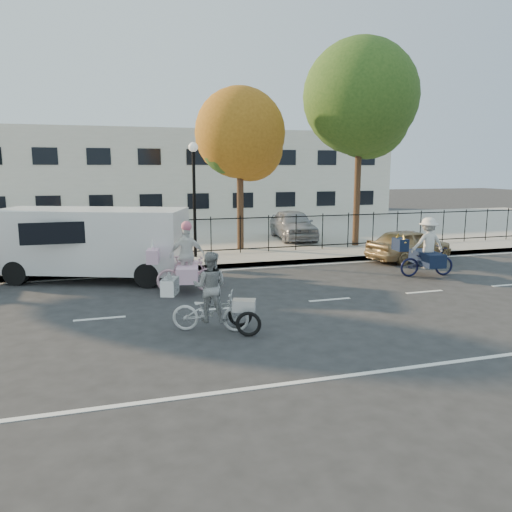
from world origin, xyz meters
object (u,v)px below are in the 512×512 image
object	(u,v)px
gold_sedan	(409,244)
unicorn_bike	(186,266)
bull_bike	(426,253)
zebra_trike	(211,301)
lot_car_d	(293,224)
white_van	(88,241)
lamppost	(194,179)
pedestrian	(57,244)
lot_car_c	(84,233)

from	to	relation	value
gold_sedan	unicorn_bike	bearing A→B (deg)	91.21
unicorn_bike	bull_bike	size ratio (longest dim) A/B	0.98
zebra_trike	bull_bike	distance (m)	8.70
gold_sedan	lot_car_d	world-z (taller)	lot_car_d
zebra_trike	white_van	size ratio (longest dim) A/B	0.30
white_van	lot_car_d	size ratio (longest dim) A/B	1.68
lot_car_d	unicorn_bike	bearing A→B (deg)	-121.77
white_van	unicorn_bike	bearing A→B (deg)	-21.60
lamppost	lot_car_d	bearing A→B (deg)	33.24
lamppost	lot_car_d	size ratio (longest dim) A/B	1.05
unicorn_bike	pedestrian	bearing A→B (deg)	56.01
zebra_trike	unicorn_bike	xyz separation A→B (m)	(0.03, 3.60, 0.08)
lot_car_d	zebra_trike	bearing A→B (deg)	-112.50
unicorn_bike	white_van	distance (m)	3.74
lot_car_d	lot_car_c	bearing A→B (deg)	-172.43
pedestrian	lot_car_c	bearing A→B (deg)	-139.94
bull_bike	lot_car_d	world-z (taller)	bull_bike
zebra_trike	pedestrian	world-z (taller)	pedestrian
lamppost	lot_car_d	xyz separation A→B (m)	(5.36, 3.51, -2.26)
gold_sedan	pedestrian	size ratio (longest dim) A/B	2.07
lamppost	pedestrian	xyz separation A→B (m)	(-4.86, -1.06, -2.09)
lamppost	unicorn_bike	distance (m)	5.47
white_van	bull_bike	bearing A→B (deg)	7.31
unicorn_bike	gold_sedan	world-z (taller)	unicorn_bike
pedestrian	lot_car_d	world-z (taller)	pedestrian
bull_bike	lot_car_d	distance (m)	8.57
pedestrian	lot_car_c	xyz separation A→B (m)	(0.67, 4.32, -0.20)
pedestrian	zebra_trike	bearing A→B (deg)	75.82
lot_car_c	white_van	bearing A→B (deg)	-81.05
white_van	lot_car_c	size ratio (longest dim) A/B	1.69
lamppost	lot_car_c	bearing A→B (deg)	142.14
unicorn_bike	lot_car_d	size ratio (longest dim) A/B	0.51
lamppost	unicorn_bike	world-z (taller)	lamppost
bull_bike	gold_sedan	xyz separation A→B (m)	(1.10, 2.63, -0.16)
bull_bike	white_van	distance (m)	11.00
white_van	gold_sedan	xyz separation A→B (m)	(11.77, -0.00, -0.63)
bull_bike	gold_sedan	world-z (taller)	bull_bike
white_van	gold_sedan	size ratio (longest dim) A/B	1.91
gold_sedan	pedestrian	bearing A→B (deg)	70.11
pedestrian	lamppost	bearing A→B (deg)	151.24
lamppost	unicorn_bike	size ratio (longest dim) A/B	2.07
zebra_trike	lot_car_c	bearing A→B (deg)	35.59
unicorn_bike	white_van	size ratio (longest dim) A/B	0.30
lamppost	zebra_trike	world-z (taller)	lamppost
lot_car_c	pedestrian	bearing A→B (deg)	-93.64
unicorn_bike	bull_bike	bearing A→B (deg)	-79.80
lamppost	gold_sedan	bearing A→B (deg)	-16.15
lamppost	gold_sedan	distance (m)	8.63
unicorn_bike	bull_bike	xyz separation A→B (m)	(7.94, -0.11, 0.01)
zebra_trike	gold_sedan	distance (m)	10.94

